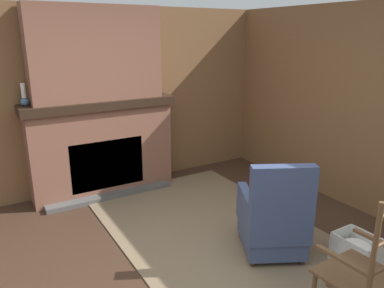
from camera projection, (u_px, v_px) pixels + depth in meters
ground_plane at (190, 283)px, 3.33m from camera, size 14.00×14.00×0.00m
wood_panel_wall_left at (94, 101)px, 5.11m from camera, size 0.06×5.71×2.50m
fireplace_hearth at (103, 147)px, 5.09m from camera, size 0.60×2.00×1.30m
chimney_breast at (96, 54)px, 4.74m from camera, size 0.34×1.67×1.18m
area_rug at (223, 237)px, 4.06m from camera, size 3.56×2.07×0.01m
armchair at (273, 220)px, 3.70m from camera, size 0.88×0.84×1.01m
rocking_chair at (363, 281)px, 2.71m from camera, size 0.81×0.53×1.16m
firewood_stack at (274, 182)px, 5.33m from camera, size 0.42×0.45×0.21m
laundry_basket at (358, 251)px, 3.55m from camera, size 0.42×0.32×0.30m
oil_lamp_vase at (24, 98)px, 4.48m from camera, size 0.10×0.10×0.28m
storage_case at (118, 92)px, 5.06m from camera, size 0.18×0.25×0.14m
decorative_plate_on_mantel at (90, 91)px, 4.88m from camera, size 0.06×0.24×0.24m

